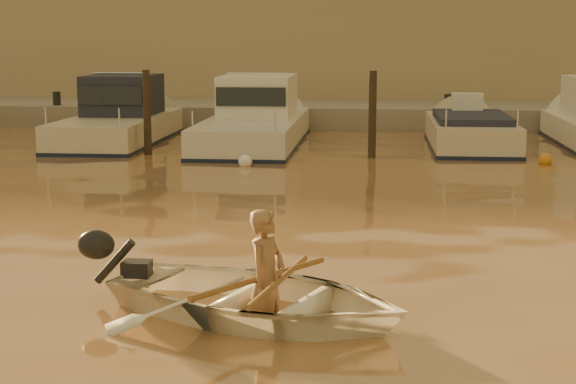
# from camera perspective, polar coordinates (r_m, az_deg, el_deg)

# --- Properties ---
(dinghy) EXTENTS (3.74, 3.22, 0.65)m
(dinghy) POSITION_cam_1_polar(r_m,az_deg,el_deg) (8.88, -1.96, -6.85)
(dinghy) COLOR white
(dinghy) RESTS_ON ground_plane
(person) EXTENTS (0.50, 0.60, 1.41)m
(person) POSITION_cam_1_polar(r_m,az_deg,el_deg) (8.78, -1.39, -5.68)
(person) COLOR #8F6747
(person) RESTS_ON dinghy
(outboard_motor) EXTENTS (0.98, 0.69, 0.70)m
(outboard_motor) POSITION_cam_1_polar(r_m,az_deg,el_deg) (9.64, -9.85, -5.17)
(outboard_motor) COLOR black
(outboard_motor) RESTS_ON dinghy
(oar_port) EXTENTS (0.38, 2.08, 0.13)m
(oar_port) POSITION_cam_1_polar(r_m,az_deg,el_deg) (8.71, -0.52, -5.72)
(oar_port) COLOR brown
(oar_port) RESTS_ON dinghy
(oar_starboard) EXTENTS (1.13, 1.83, 0.13)m
(oar_starboard) POSITION_cam_1_polar(r_m,az_deg,el_deg) (8.80, -1.68, -5.56)
(oar_starboard) COLOR brown
(oar_starboard) RESTS_ON dinghy
(moored_boat_1) EXTENTS (2.19, 6.54, 1.75)m
(moored_boat_1) POSITION_cam_1_polar(r_m,az_deg,el_deg) (23.66, -10.98, 4.66)
(moored_boat_1) COLOR beige
(moored_boat_1) RESTS_ON ground_plane
(moored_boat_2) EXTENTS (2.32, 7.75, 1.75)m
(moored_boat_2) POSITION_cam_1_polar(r_m,az_deg,el_deg) (22.88, -2.18, 4.65)
(moored_boat_2) COLOR beige
(moored_boat_2) RESTS_ON ground_plane
(moored_boat_3) EXTENTS (1.98, 5.76, 0.95)m
(moored_boat_3) POSITION_cam_1_polar(r_m,az_deg,el_deg) (22.82, 11.67, 3.43)
(moored_boat_3) COLOR beige
(moored_boat_3) RESTS_ON ground_plane
(piling_1) EXTENTS (0.18, 0.18, 2.20)m
(piling_1) POSITION_cam_1_polar(r_m,az_deg,el_deg) (21.15, -9.09, 4.84)
(piling_1) COLOR #2D2319
(piling_1) RESTS_ON ground_plane
(piling_2) EXTENTS (0.18, 0.18, 2.20)m
(piling_2) POSITION_cam_1_polar(r_m,az_deg,el_deg) (20.44, 5.47, 4.74)
(piling_2) COLOR #2D2319
(piling_2) RESTS_ON ground_plane
(fender_b) EXTENTS (0.30, 0.30, 0.30)m
(fender_b) POSITION_cam_1_polar(r_m,az_deg,el_deg) (21.40, -14.95, 2.53)
(fender_b) COLOR orange
(fender_b) RESTS_ON ground_plane
(fender_c) EXTENTS (0.30, 0.30, 0.30)m
(fender_c) POSITION_cam_1_polar(r_m,az_deg,el_deg) (19.14, -2.78, 2.00)
(fender_c) COLOR white
(fender_c) RESTS_ON ground_plane
(fender_d) EXTENTS (0.30, 0.30, 0.30)m
(fender_d) POSITION_cam_1_polar(r_m,az_deg,el_deg) (20.16, 16.31, 2.01)
(fender_d) COLOR #C67D17
(fender_d) RESTS_ON ground_plane
(quay) EXTENTS (52.00, 4.00, 1.00)m
(quay) POSITION_cam_1_polar(r_m,az_deg,el_deg) (28.18, 5.96, 4.66)
(quay) COLOR gray
(quay) RESTS_ON ground_plane
(waterfront_building) EXTENTS (46.00, 7.00, 4.80)m
(waterfront_building) POSITION_cam_1_polar(r_m,az_deg,el_deg) (33.56, 6.02, 9.37)
(waterfront_building) COLOR #9E8466
(waterfront_building) RESTS_ON quay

